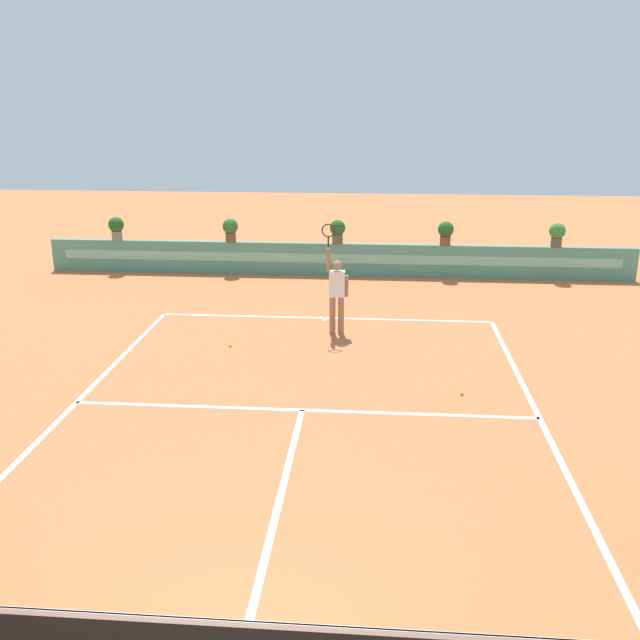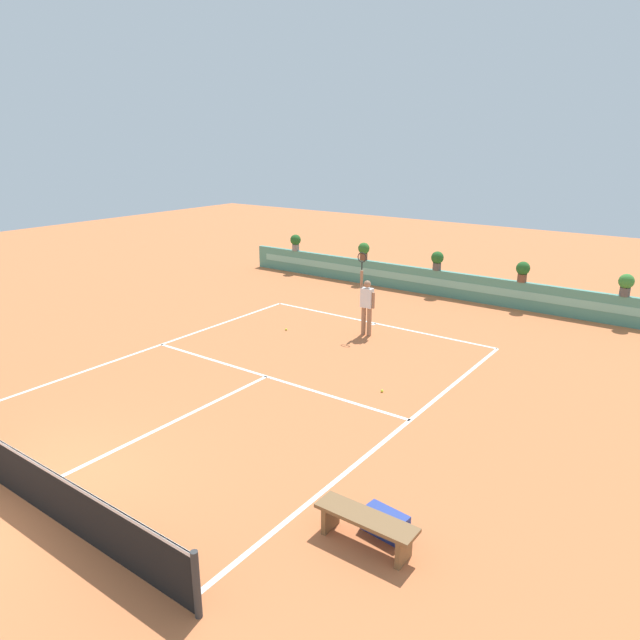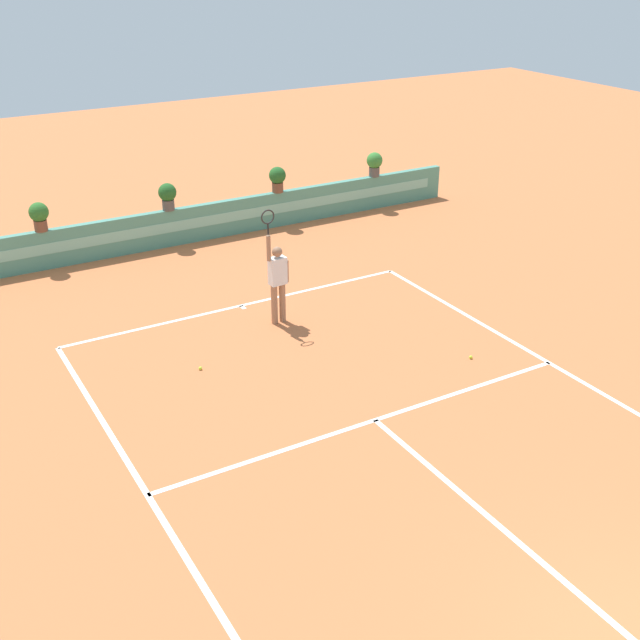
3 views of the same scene
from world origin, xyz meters
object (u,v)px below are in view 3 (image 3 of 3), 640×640
(potted_plant_centre, at_px, (168,195))
(tennis_player, at_px, (278,278))
(tennis_ball_near_baseline, at_px, (200,368))
(potted_plant_left, at_px, (39,215))
(tennis_ball_mid_court, at_px, (471,357))
(potted_plant_far_right, at_px, (374,163))
(potted_plant_right, at_px, (277,178))

(potted_plant_centre, bearing_deg, tennis_player, -86.88)
(tennis_ball_near_baseline, relative_size, potted_plant_left, 0.09)
(tennis_ball_mid_court, bearing_deg, tennis_player, 126.72)
(potted_plant_far_right, height_order, potted_plant_left, same)
(tennis_ball_near_baseline, xyz_separation_m, potted_plant_far_right, (8.52, 6.80, 1.38))
(potted_plant_right, height_order, potted_plant_far_right, same)
(potted_plant_right, bearing_deg, potted_plant_left, 180.00)
(potted_plant_right, bearing_deg, potted_plant_centre, 180.00)
(potted_plant_left, bearing_deg, potted_plant_centre, 0.00)
(tennis_ball_near_baseline, distance_m, potted_plant_centre, 7.22)
(potted_plant_left, bearing_deg, tennis_ball_mid_court, -55.87)
(tennis_player, distance_m, potted_plant_centre, 5.70)
(tennis_ball_near_baseline, distance_m, potted_plant_right, 8.70)
(tennis_player, height_order, potted_plant_right, tennis_player)
(potted_plant_centre, bearing_deg, potted_plant_far_right, 0.00)
(potted_plant_right, relative_size, potted_plant_left, 1.00)
(potted_plant_centre, relative_size, potted_plant_far_right, 1.00)
(tennis_player, height_order, tennis_ball_near_baseline, tennis_player)
(tennis_player, bearing_deg, tennis_ball_mid_court, -53.28)
(tennis_ball_near_baseline, xyz_separation_m, potted_plant_right, (5.24, 6.80, 1.38))
(tennis_ball_mid_court, height_order, potted_plant_right, potted_plant_right)
(tennis_ball_near_baseline, distance_m, potted_plant_left, 7.07)
(tennis_ball_mid_court, height_order, potted_plant_far_right, potted_plant_far_right)
(tennis_ball_near_baseline, bearing_deg, potted_plant_centre, 73.78)
(tennis_player, height_order, potted_plant_far_right, tennis_player)
(tennis_player, relative_size, potted_plant_centre, 3.57)
(tennis_ball_near_baseline, relative_size, potted_plant_far_right, 0.09)
(potted_plant_far_right, bearing_deg, potted_plant_right, 180.00)
(tennis_player, bearing_deg, tennis_ball_near_baseline, -153.93)
(potted_plant_centre, distance_m, potted_plant_left, 3.31)
(potted_plant_right, bearing_deg, potted_plant_far_right, 0.00)
(tennis_ball_near_baseline, distance_m, potted_plant_far_right, 10.99)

